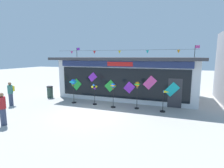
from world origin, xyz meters
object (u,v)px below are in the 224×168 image
(wind_spinner_left, at_px, (94,91))
(person_near_camera, at_px, (11,93))
(wind_spinner_far_left, at_px, (73,84))
(wind_spinner_right, at_px, (165,99))
(person_mid_plaza, at_px, (3,109))
(kite_shop_building, at_px, (128,77))
(trash_bin, at_px, (50,92))
(wind_spinner_center_right, at_px, (137,87))
(wind_spinner_center_left, at_px, (113,89))

(wind_spinner_left, distance_m, person_near_camera, 5.92)
(wind_spinner_far_left, distance_m, person_near_camera, 4.41)
(person_near_camera, bearing_deg, wind_spinner_right, 4.76)
(wind_spinner_far_left, distance_m, wind_spinner_right, 6.56)
(wind_spinner_far_left, distance_m, wind_spinner_left, 1.73)
(wind_spinner_far_left, distance_m, person_mid_plaza, 5.09)
(person_mid_plaza, bearing_deg, kite_shop_building, -39.71)
(trash_bin, bearing_deg, person_mid_plaza, -72.45)
(wind_spinner_left, bearing_deg, wind_spinner_right, -0.63)
(wind_spinner_far_left, xyz_separation_m, person_near_camera, (-3.83, -2.09, -0.58))
(wind_spinner_center_right, bearing_deg, trash_bin, 175.21)
(wind_spinner_far_left, relative_size, person_mid_plaza, 1.08)
(kite_shop_building, height_order, wind_spinner_far_left, kite_shop_building)
(person_mid_plaza, height_order, trash_bin, person_mid_plaza)
(wind_spinner_far_left, height_order, person_near_camera, wind_spinner_far_left)
(kite_shop_building, relative_size, person_mid_plaza, 6.69)
(wind_spinner_left, relative_size, wind_spinner_right, 1.10)
(wind_spinner_center_left, height_order, trash_bin, wind_spinner_center_left)
(wind_spinner_right, relative_size, person_mid_plaza, 0.82)
(wind_spinner_far_left, relative_size, wind_spinner_center_right, 0.99)
(trash_bin, bearing_deg, wind_spinner_right, -4.56)
(wind_spinner_center_left, height_order, wind_spinner_right, wind_spinner_center_left)
(wind_spinner_center_right, bearing_deg, person_mid_plaza, -138.45)
(wind_spinner_far_left, height_order, wind_spinner_right, wind_spinner_far_left)
(wind_spinner_center_right, height_order, wind_spinner_right, wind_spinner_center_right)
(wind_spinner_right, height_order, trash_bin, wind_spinner_right)
(wind_spinner_left, height_order, wind_spinner_right, wind_spinner_left)
(person_near_camera, height_order, trash_bin, person_near_camera)
(trash_bin, bearing_deg, wind_spinner_center_left, -8.64)
(person_near_camera, bearing_deg, trash_bin, 63.96)
(wind_spinner_far_left, height_order, wind_spinner_center_right, wind_spinner_center_right)
(person_near_camera, relative_size, person_mid_plaza, 1.00)
(wind_spinner_right, height_order, person_near_camera, person_near_camera)
(wind_spinner_center_left, relative_size, trash_bin, 1.70)
(wind_spinner_left, height_order, wind_spinner_center_left, wind_spinner_center_left)
(wind_spinner_center_right, bearing_deg, wind_spinner_far_left, -177.97)
(kite_shop_building, bearing_deg, person_mid_plaza, -115.67)
(wind_spinner_far_left, bearing_deg, person_near_camera, -151.35)
(person_near_camera, distance_m, person_mid_plaza, 4.01)
(kite_shop_building, relative_size, wind_spinner_far_left, 6.21)
(wind_spinner_right, height_order, person_mid_plaza, person_mid_plaza)
(wind_spinner_left, bearing_deg, person_near_camera, -158.14)
(wind_spinner_right, distance_m, person_mid_plaza, 9.05)
(wind_spinner_center_left, relative_size, wind_spinner_center_right, 0.92)
(kite_shop_building, bearing_deg, wind_spinner_far_left, -129.96)
(wind_spinner_center_right, height_order, person_mid_plaza, wind_spinner_center_right)
(wind_spinner_center_left, bearing_deg, wind_spinner_far_left, 178.03)
(wind_spinner_center_left, bearing_deg, kite_shop_building, 89.70)
(wind_spinner_center_left, bearing_deg, person_near_camera, -164.19)
(person_mid_plaza, bearing_deg, wind_spinner_left, -41.93)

